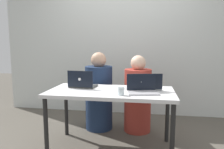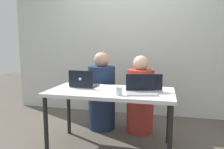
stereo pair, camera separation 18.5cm
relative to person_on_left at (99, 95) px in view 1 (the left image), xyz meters
The scene contains 9 objects.
ground_plane 0.85m from the person_on_left, 64.94° to the right, with size 12.00×12.00×0.00m, color #514C43.
back_wall 1.18m from the person_on_left, 71.23° to the left, with size 4.50×0.10×2.56m, color silver.
desk 0.70m from the person_on_left, 64.94° to the right, with size 1.48×0.72×0.73m.
person_on_left is the anchor object (origin of this frame).
person_on_right 0.58m from the person_on_left, ahead, with size 0.47×0.47×1.12m.
laptop_front_right 1.00m from the person_on_left, 46.63° to the right, with size 0.37×0.29×0.21m.
laptop_back_right 0.91m from the person_on_left, 35.11° to the right, with size 0.36×0.26×0.20m.
laptop_back_left 0.58m from the person_on_left, 101.09° to the right, with size 0.34×0.27×0.22m.
water_glass_right 0.98m from the person_on_left, 62.64° to the right, with size 0.07×0.07×0.09m.
Camera 1 is at (0.42, -2.50, 1.28)m, focal length 35.00 mm.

